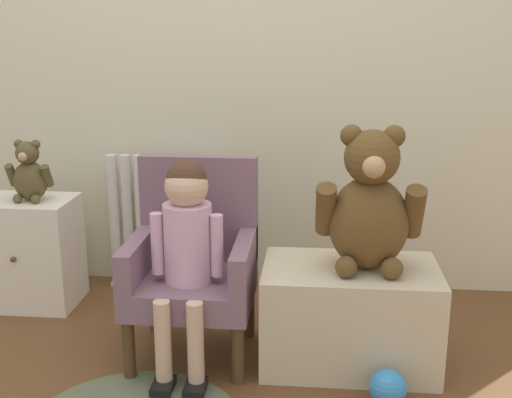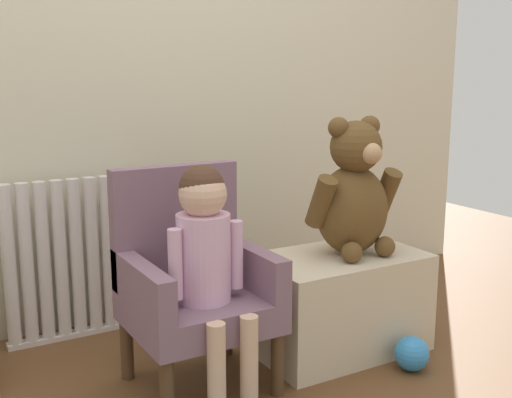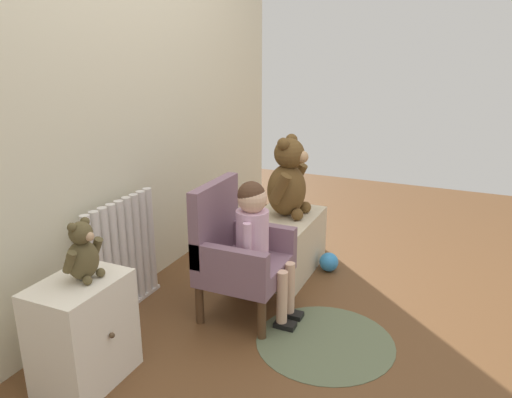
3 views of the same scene
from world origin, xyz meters
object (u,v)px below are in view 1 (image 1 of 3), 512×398
(radiator, at_px, (168,224))
(toy_ball, at_px, (388,388))
(child_armchair, at_px, (194,261))
(large_teddy_bear, at_px, (370,207))
(low_bench, at_px, (349,315))
(child_figure, at_px, (186,235))
(small_dresser, at_px, (30,252))
(small_teddy_bear, at_px, (30,174))

(radiator, bearing_deg, toy_ball, -44.03)
(radiator, xyz_separation_m, child_armchair, (0.23, -0.57, 0.04))
(child_armchair, relative_size, large_teddy_bear, 1.43)
(low_bench, distance_m, toy_ball, 0.32)
(low_bench, bearing_deg, large_teddy_bear, -3.16)
(child_figure, relative_size, low_bench, 1.21)
(radiator, height_order, child_figure, child_figure)
(child_figure, xyz_separation_m, large_teddy_bear, (0.62, 0.07, 0.10))
(small_dresser, bearing_deg, low_bench, -15.94)
(radiator, relative_size, small_dresser, 1.33)
(large_teddy_bear, bearing_deg, low_bench, 176.84)
(small_dresser, xyz_separation_m, low_bench, (1.36, -0.39, -0.05))
(small_dresser, distance_m, small_teddy_bear, 0.35)
(large_teddy_bear, distance_m, toy_ball, 0.59)
(low_bench, bearing_deg, small_teddy_bear, 164.08)
(child_armchair, bearing_deg, large_teddy_bear, -4.56)
(small_dresser, height_order, child_armchair, child_armchair)
(radiator, bearing_deg, large_teddy_bear, -35.90)
(low_bench, relative_size, toy_ball, 5.07)
(low_bench, xyz_separation_m, small_teddy_bear, (-1.32, 0.38, 0.40))
(child_armchair, xyz_separation_m, small_teddy_bear, (-0.75, 0.33, 0.24))
(child_armchair, relative_size, low_bench, 1.16)
(low_bench, bearing_deg, child_armchair, 175.32)
(radiator, relative_size, low_bench, 1.02)
(large_teddy_bear, relative_size, small_teddy_bear, 1.94)
(small_dresser, height_order, large_teddy_bear, large_teddy_bear)
(child_figure, bearing_deg, large_teddy_bear, 6.05)
(toy_ball, bearing_deg, child_armchair, 155.16)
(small_dresser, distance_m, low_bench, 1.42)
(radiator, relative_size, child_figure, 0.84)
(child_armchair, height_order, child_figure, child_figure)
(small_teddy_bear, bearing_deg, radiator, 24.35)
(low_bench, bearing_deg, toy_ball, -66.78)
(radiator, distance_m, large_teddy_bear, 1.09)
(small_dresser, distance_m, child_figure, 0.95)
(small_dresser, bearing_deg, large_teddy_bear, -15.48)
(small_dresser, bearing_deg, child_armchair, -23.40)
(child_armchair, distance_m, toy_ball, 0.81)
(small_dresser, relative_size, child_figure, 0.63)
(child_figure, height_order, low_bench, child_figure)
(small_dresser, height_order, small_teddy_bear, small_teddy_bear)
(low_bench, distance_m, large_teddy_bear, 0.41)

